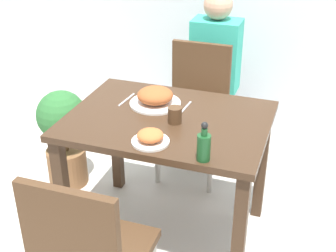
# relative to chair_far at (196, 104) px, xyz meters

# --- Properties ---
(ground_plane) EXTENTS (16.00, 16.00, 0.00)m
(ground_plane) POSITION_rel_chair_far_xyz_m (0.05, -0.71, -0.50)
(ground_plane) COLOR beige
(dining_table) EXTENTS (1.03, 0.76, 0.75)m
(dining_table) POSITION_rel_chair_far_xyz_m (0.05, -0.71, 0.13)
(dining_table) COLOR #3D2819
(dining_table) RESTS_ON ground_plane
(chair_far) EXTENTS (0.42, 0.42, 0.89)m
(chair_far) POSITION_rel_chair_far_xyz_m (0.00, 0.00, 0.00)
(chair_far) COLOR #4C331E
(chair_far) RESTS_ON ground_plane
(food_plate) EXTENTS (0.28, 0.28, 0.10)m
(food_plate) POSITION_rel_chair_far_xyz_m (-0.07, -0.59, 0.29)
(food_plate) COLOR white
(food_plate) RESTS_ON dining_table
(side_plate) EXTENTS (0.18, 0.18, 0.07)m
(side_plate) POSITION_rel_chair_far_xyz_m (0.06, -0.99, 0.28)
(side_plate) COLOR white
(side_plate) RESTS_ON dining_table
(drink_cup) EXTENTS (0.07, 0.07, 0.08)m
(drink_cup) POSITION_rel_chair_far_xyz_m (0.10, -0.76, 0.29)
(drink_cup) COLOR #4C331E
(drink_cup) RESTS_ON dining_table
(sauce_bottle) EXTENTS (0.06, 0.06, 0.19)m
(sauce_bottle) POSITION_rel_chair_far_xyz_m (0.33, -1.05, 0.32)
(sauce_bottle) COLOR #194C23
(sauce_bottle) RESTS_ON dining_table
(fork_utensil) EXTENTS (0.02, 0.17, 0.00)m
(fork_utensil) POSITION_rel_chair_far_xyz_m (-0.24, -0.59, 0.25)
(fork_utensil) COLOR silver
(fork_utensil) RESTS_ON dining_table
(spoon_utensil) EXTENTS (0.02, 0.18, 0.00)m
(spoon_utensil) POSITION_rel_chair_far_xyz_m (0.10, -0.59, 0.25)
(spoon_utensil) COLOR silver
(spoon_utensil) RESTS_ON dining_table
(potted_plant_left) EXTENTS (0.32, 0.32, 0.67)m
(potted_plant_left) POSITION_rel_chair_far_xyz_m (-0.75, -0.45, -0.12)
(potted_plant_left) COLOR brown
(potted_plant_left) RESTS_ON ground_plane
(person_figure) EXTENTS (0.34, 0.22, 1.17)m
(person_figure) POSITION_rel_chair_far_xyz_m (0.03, 0.39, 0.08)
(person_figure) COLOR #2D3347
(person_figure) RESTS_ON ground_plane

